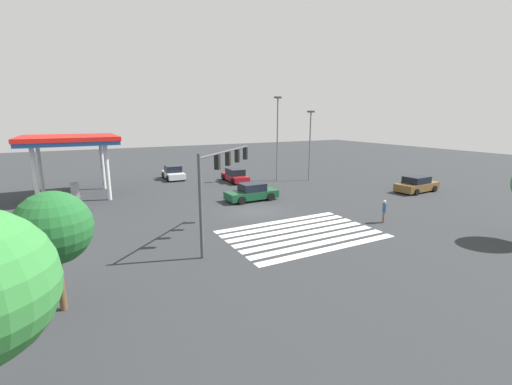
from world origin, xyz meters
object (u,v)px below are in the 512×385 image
street_light_pole_b (277,132)px  car_2 (173,173)px  car_0 (417,185)px  car_3 (252,193)px  car_1 (235,176)px  street_light_pole_a (310,139)px  tree_corner_a (53,228)px  traffic_signal_mast (223,170)px  pedestrian (384,210)px

street_light_pole_b → car_2: bearing=148.8°
car_0 → car_3: size_ratio=1.04×
car_1 → street_light_pole_a: size_ratio=0.58×
car_3 → car_0: bearing=163.2°
street_light_pole_a → street_light_pole_b: bearing=150.2°
street_light_pole_b → car_0: bearing=-53.5°
car_0 → tree_corner_a: (-30.79, -7.84, 2.59)m
traffic_signal_mast → street_light_pole_a: size_ratio=0.69×
car_0 → street_light_pole_b: 15.78m
car_0 → pedestrian: 12.38m
car_1 → car_3: bearing=167.1°
traffic_signal_mast → street_light_pole_b: size_ratio=0.58×
traffic_signal_mast → pedestrian: size_ratio=3.39×
car_3 → pedestrian: 11.50m
traffic_signal_mast → pedestrian: traffic_signal_mast is taller
car_2 → street_light_pole_b: bearing=60.5°
car_1 → car_3: car_3 is taller
traffic_signal_mast → street_light_pole_a: (16.54, 13.64, 0.52)m
traffic_signal_mast → tree_corner_a: bearing=162.1°
car_3 → pedestrian: size_ratio=2.86×
car_1 → pedestrian: bearing=-169.5°
car_0 → pedestrian: (-10.99, -5.71, 0.19)m
street_light_pole_a → tree_corner_a: (-25.12, -18.03, -1.48)m
car_0 → street_light_pole_b: street_light_pole_b is taller
street_light_pole_b → tree_corner_a: street_light_pole_b is taller
street_light_pole_b → tree_corner_a: bearing=-137.7°
pedestrian → street_light_pole_a: street_light_pole_a is taller
car_0 → pedestrian: bearing=-156.5°
traffic_signal_mast → car_3: bearing=8.0°
traffic_signal_mast → car_2: traffic_signal_mast is taller
car_2 → tree_corner_a: tree_corner_a is taller
car_1 → street_light_pole_a: bearing=-109.8°
car_3 → tree_corner_a: tree_corner_a is taller
car_0 → street_light_pole_a: 12.35m
car_2 → car_3: (3.38, -13.93, -0.02)m
car_0 → car_1: bearing=131.6°
traffic_signal_mast → street_light_pole_b: 20.46m
street_light_pole_a → tree_corner_a: street_light_pole_a is taller
car_0 → car_2: 26.90m
street_light_pole_a → tree_corner_a: 30.95m
car_1 → street_light_pole_b: size_ratio=0.49×
traffic_signal_mast → car_1: bearing=18.4°
traffic_signal_mast → car_2: size_ratio=1.31×
car_2 → street_light_pole_a: street_light_pole_a is taller
car_0 → car_1: 19.23m
traffic_signal_mast → pedestrian: (11.22, -2.25, -3.36)m
street_light_pole_a → tree_corner_a: size_ratio=1.70×
street_light_pole_b → traffic_signal_mast: bearing=-130.5°
car_1 → car_3: size_ratio=1.00×
car_1 → pedestrian: (2.72, -19.19, 0.19)m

